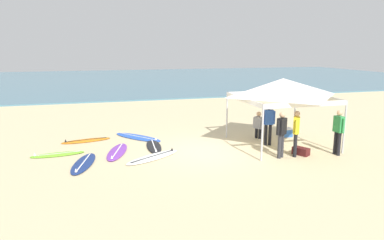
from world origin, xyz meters
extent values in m
plane|color=beige|center=(0.00, 0.00, 0.00)|extent=(80.00, 80.00, 0.00)
cube|color=teal|center=(0.00, 31.69, 0.05)|extent=(80.00, 36.00, 0.10)
cylinder|color=#B7B7BC|center=(1.45, -1.64, 1.02)|extent=(0.07, 0.07, 2.05)
cylinder|color=#B7B7BC|center=(4.85, -1.64, 1.02)|extent=(0.07, 0.07, 2.05)
cylinder|color=#B7B7BC|center=(1.45, 1.76, 1.02)|extent=(0.07, 0.07, 2.05)
cylinder|color=#B7B7BC|center=(4.85, 1.76, 1.02)|extent=(0.07, 0.07, 2.05)
cube|color=white|center=(3.15, -1.64, 1.96)|extent=(3.40, 0.03, 0.18)
cube|color=white|center=(3.15, 1.76, 1.96)|extent=(3.40, 0.03, 0.18)
cube|color=white|center=(1.45, 0.06, 1.96)|extent=(0.03, 3.40, 0.18)
cube|color=white|center=(4.85, 0.06, 1.96)|extent=(0.03, 3.40, 0.18)
pyramid|color=white|center=(3.15, 0.06, 2.40)|extent=(3.52, 3.52, 0.70)
ellipsoid|color=white|center=(-2.21, -0.27, 0.04)|extent=(2.37, 1.82, 0.07)
cube|color=black|center=(-2.21, -0.27, 0.07)|extent=(1.75, 1.12, 0.01)
cone|color=black|center=(-1.38, 0.26, 0.13)|extent=(0.09, 0.09, 0.12)
ellipsoid|color=purple|center=(-3.42, 0.77, 0.04)|extent=(1.21, 2.41, 0.07)
cube|color=white|center=(-3.42, 0.77, 0.07)|extent=(0.55, 1.92, 0.01)
cone|color=white|center=(-3.66, -0.15, 0.13)|extent=(0.09, 0.09, 0.12)
ellipsoid|color=orange|center=(-4.59, 2.81, 0.04)|extent=(2.12, 0.93, 0.07)
cube|color=black|center=(-4.59, 2.81, 0.07)|extent=(1.72, 0.37, 0.01)
cone|color=black|center=(-5.41, 2.65, 0.13)|extent=(0.09, 0.09, 0.12)
ellipsoid|color=#7AD12D|center=(-5.59, 1.02, 0.04)|extent=(1.95, 0.71, 0.07)
cube|color=white|center=(-5.59, 1.02, 0.07)|extent=(1.62, 0.21, 0.01)
cone|color=white|center=(-6.37, 0.94, 0.13)|extent=(0.09, 0.09, 0.12)
ellipsoid|color=black|center=(-1.94, 1.13, 0.04)|extent=(0.71, 2.15, 0.07)
cube|color=white|center=(-1.94, 1.13, 0.07)|extent=(0.16, 1.79, 0.01)
cone|color=white|center=(-1.99, 0.27, 0.13)|extent=(0.09, 0.09, 0.12)
ellipsoid|color=blue|center=(-2.38, 2.78, 0.04)|extent=(2.19, 2.44, 0.07)
cube|color=white|center=(-2.38, 2.78, 0.07)|extent=(1.43, 1.73, 0.01)
cone|color=white|center=(-1.71, 1.96, 0.13)|extent=(0.09, 0.09, 0.12)
ellipsoid|color=navy|center=(-4.63, -0.31, 0.04)|extent=(1.12, 2.40, 0.07)
cube|color=white|center=(-4.63, -0.31, 0.07)|extent=(0.47, 1.93, 0.01)
cone|color=white|center=(-4.84, -1.24, 0.13)|extent=(0.09, 0.09, 0.12)
cylinder|color=black|center=(2.54, 0.17, 0.44)|extent=(0.13, 0.13, 0.88)
cylinder|color=black|center=(2.72, 0.13, 0.44)|extent=(0.13, 0.13, 0.88)
cube|color=#2851B2|center=(2.63, 0.15, 1.18)|extent=(0.40, 0.29, 0.60)
sphere|color=beige|center=(2.63, 0.15, 1.60)|extent=(0.21, 0.21, 0.21)
cylinder|color=#2851B2|center=(2.40, 0.20, 1.16)|extent=(0.09, 0.09, 0.54)
cylinder|color=#2851B2|center=(2.86, 0.11, 1.16)|extent=(0.09, 0.09, 0.54)
cylinder|color=#2D2D33|center=(2.21, -1.54, 0.44)|extent=(0.13, 0.13, 0.88)
cylinder|color=#2D2D33|center=(2.36, -1.45, 0.44)|extent=(0.13, 0.13, 0.88)
cube|color=black|center=(2.29, -1.49, 1.18)|extent=(0.42, 0.37, 0.60)
sphere|color=tan|center=(2.29, -1.49, 1.60)|extent=(0.21, 0.21, 0.21)
cylinder|color=black|center=(2.09, -1.61, 1.16)|extent=(0.09, 0.09, 0.54)
cylinder|color=black|center=(2.48, -1.38, 1.16)|extent=(0.09, 0.09, 0.54)
cylinder|color=black|center=(4.51, -1.83, 0.44)|extent=(0.13, 0.13, 0.88)
cylinder|color=black|center=(4.49, -1.65, 0.44)|extent=(0.13, 0.13, 0.88)
cube|color=#2D8C47|center=(4.50, -1.74, 1.18)|extent=(0.26, 0.38, 0.60)
sphere|color=tan|center=(4.50, -1.74, 1.60)|extent=(0.21, 0.21, 0.21)
cylinder|color=#2D8C47|center=(4.52, -1.97, 1.16)|extent=(0.09, 0.09, 0.54)
cylinder|color=#2D8C47|center=(4.48, -1.51, 1.16)|extent=(0.09, 0.09, 0.54)
cylinder|color=black|center=(2.84, -1.55, 0.44)|extent=(0.13, 0.13, 0.88)
cylinder|color=black|center=(2.94, -1.40, 0.44)|extent=(0.13, 0.13, 0.88)
cube|color=yellow|center=(2.89, -1.48, 1.18)|extent=(0.38, 0.42, 0.60)
sphere|color=tan|center=(2.89, -1.48, 1.60)|extent=(0.21, 0.21, 0.21)
cylinder|color=yellow|center=(2.76, -1.67, 1.16)|extent=(0.09, 0.09, 0.54)
cylinder|color=yellow|center=(3.02, -1.29, 1.16)|extent=(0.09, 0.09, 0.54)
cylinder|color=black|center=(2.71, 1.36, 0.23)|extent=(0.13, 0.13, 0.45)
cylinder|color=black|center=(2.80, 1.21, 0.23)|extent=(0.13, 0.13, 0.45)
cube|color=gray|center=(2.76, 1.28, 0.71)|extent=(0.37, 0.42, 0.52)
sphere|color=tan|center=(2.76, 1.28, 1.09)|extent=(0.21, 0.21, 0.21)
cylinder|color=gray|center=(2.64, 1.48, 0.69)|extent=(0.09, 0.09, 0.47)
cylinder|color=gray|center=(2.88, 1.09, 0.69)|extent=(0.09, 0.09, 0.47)
cube|color=#4C1919|center=(3.21, -1.38, 0.14)|extent=(0.57, 0.68, 0.28)
cube|color=#2D60B7|center=(4.11, 1.20, 0.17)|extent=(0.48, 0.34, 0.34)
cube|color=white|center=(4.11, 1.20, 0.37)|extent=(0.50, 0.36, 0.05)
camera|label=1|loc=(-4.12, -12.38, 3.96)|focal=32.65mm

